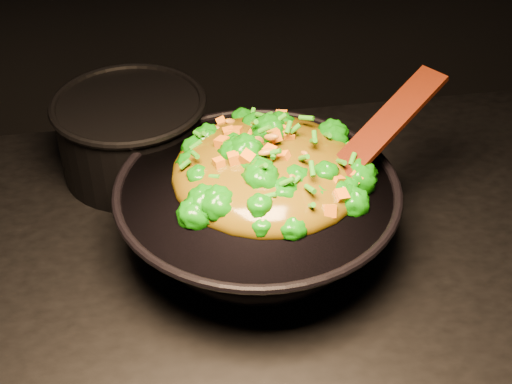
{
  "coord_description": "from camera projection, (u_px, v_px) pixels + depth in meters",
  "views": [
    {
      "loc": [
        -0.07,
        -0.6,
        1.57
      ],
      "look_at": [
        0.05,
        0.12,
        0.99
      ],
      "focal_mm": 50.0,
      "sensor_mm": 36.0,
      "label": 1
    }
  ],
  "objects": [
    {
      "name": "wok",
      "position": [
        257.0,
        217.0,
        0.95
      ],
      "size": [
        0.36,
        0.36,
        0.1
      ],
      "primitive_type": null,
      "rotation": [
        0.0,
        0.0,
        -0.01
      ],
      "color": "black",
      "rests_on": "stovetop"
    },
    {
      "name": "back_pot",
      "position": [
        132.0,
        135.0,
        1.08
      ],
      "size": [
        0.28,
        0.28,
        0.13
      ],
      "primitive_type": "cylinder",
      "rotation": [
        0.0,
        0.0,
        0.32
      ],
      "color": "black",
      "rests_on": "stovetop"
    },
    {
      "name": "spatula",
      "position": [
        369.0,
        142.0,
        0.92
      ],
      "size": [
        0.24,
        0.18,
        0.11
      ],
      "primitive_type": "cube",
      "rotation": [
        0.0,
        -0.38,
        0.58
      ],
      "color": "#3A1709",
      "rests_on": "wok"
    },
    {
      "name": "stir_fry",
      "position": [
        268.0,
        148.0,
        0.91
      ],
      "size": [
        0.33,
        0.33,
        0.09
      ],
      "primitive_type": null,
      "rotation": [
        0.0,
        0.0,
        -0.35
      ],
      "color": "#116E07",
      "rests_on": "wok"
    }
  ]
}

